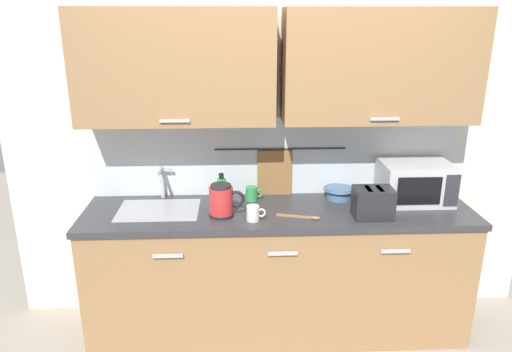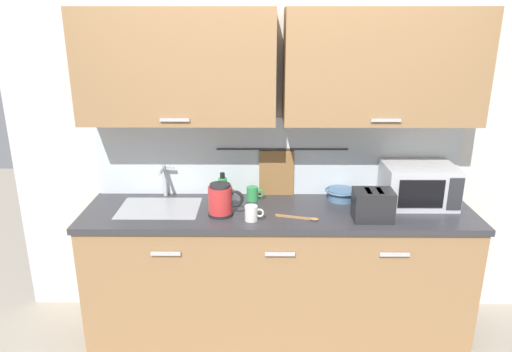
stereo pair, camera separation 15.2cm
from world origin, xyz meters
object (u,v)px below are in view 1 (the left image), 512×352
at_px(dish_soap_bottle, 222,189).
at_px(mixing_bowl, 339,192).
at_px(mug_near_sink, 253,213).
at_px(wooden_spoon, 304,217).
at_px(microwave, 415,182).
at_px(mug_by_kettle, 252,194).
at_px(electric_kettle, 222,201).
at_px(toaster, 373,203).

height_order(dish_soap_bottle, mixing_bowl, dish_soap_bottle).
xyz_separation_m(mug_near_sink, wooden_spoon, (0.32, 0.03, -0.04)).
xyz_separation_m(mug_near_sink, mixing_bowl, (0.60, 0.35, -0.00)).
bearing_deg(microwave, mug_near_sink, -165.64).
bearing_deg(microwave, dish_soap_bottle, 177.48).
height_order(dish_soap_bottle, wooden_spoon, dish_soap_bottle).
distance_m(mixing_bowl, mug_by_kettle, 0.60).
relative_size(mixing_bowl, mug_by_kettle, 1.78).
distance_m(electric_kettle, mixing_bowl, 0.84).
bearing_deg(electric_kettle, mug_near_sink, -22.84).
xyz_separation_m(microwave, mug_by_kettle, (-1.10, 0.06, -0.09)).
xyz_separation_m(electric_kettle, mixing_bowl, (0.80, 0.27, -0.06)).
distance_m(electric_kettle, dish_soap_bottle, 0.26).
bearing_deg(electric_kettle, mixing_bowl, 18.62).
xyz_separation_m(dish_soap_bottle, wooden_spoon, (0.52, -0.31, -0.08)).
relative_size(mixing_bowl, toaster, 0.84).
height_order(dish_soap_bottle, mug_near_sink, dish_soap_bottle).
relative_size(microwave, wooden_spoon, 1.68).
relative_size(microwave, mixing_bowl, 2.15).
xyz_separation_m(mug_near_sink, toaster, (0.74, 0.02, 0.05)).
distance_m(mixing_bowl, toaster, 0.36).
distance_m(microwave, wooden_spoon, 0.84).
xyz_separation_m(dish_soap_bottle, mug_by_kettle, (0.20, 0.00, -0.04)).
xyz_separation_m(electric_kettle, dish_soap_bottle, (-0.01, 0.26, -0.01)).
distance_m(mug_by_kettle, wooden_spoon, 0.45).
xyz_separation_m(mug_by_kettle, wooden_spoon, (0.31, -0.32, -0.04)).
relative_size(dish_soap_bottle, mug_near_sink, 1.63).
bearing_deg(microwave, toaster, -143.72).
height_order(microwave, dish_soap_bottle, microwave).
bearing_deg(dish_soap_bottle, microwave, -2.52).
xyz_separation_m(dish_soap_bottle, mixing_bowl, (0.80, 0.01, -0.04)).
distance_m(toaster, wooden_spoon, 0.44).
bearing_deg(toaster, microwave, 36.28).
bearing_deg(wooden_spoon, microwave, 18.03).
distance_m(electric_kettle, mug_near_sink, 0.22).
xyz_separation_m(mixing_bowl, toaster, (0.14, -0.33, 0.05)).
distance_m(dish_soap_bottle, mug_by_kettle, 0.21).
height_order(microwave, mug_near_sink, microwave).
bearing_deg(toaster, mixing_bowl, 113.35).
xyz_separation_m(microwave, electric_kettle, (-1.29, -0.20, -0.03)).
bearing_deg(mug_by_kettle, wooden_spoon, -45.39).
bearing_deg(dish_soap_bottle, mixing_bowl, 0.76).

